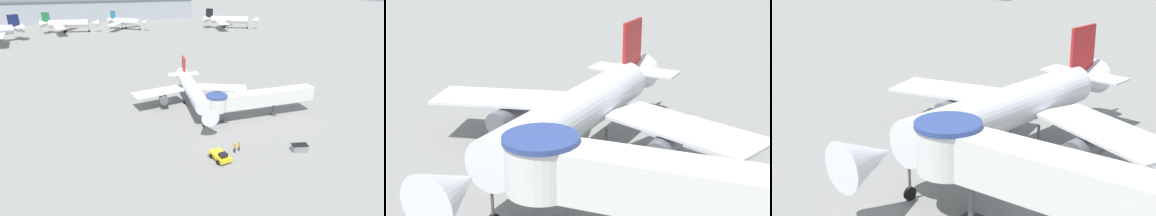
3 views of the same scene
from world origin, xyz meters
TOP-DOWN VIEW (x-y plane):
  - ground_plane at (0.00, 0.00)m, footprint 800.00×800.00m
  - main_airplane at (0.24, 0.55)m, footprint 26.05×28.00m
  - jet_bridge at (9.45, -9.77)m, footprint 23.34×4.60m
  - traffic_cone_starboard_wing at (10.11, -1.36)m, footprint 0.46×0.46m

SIDE VIEW (x-z plane):
  - ground_plane at x=0.00m, z-range 0.00..0.00m
  - traffic_cone_starboard_wing at x=10.11m, z-range -0.02..0.74m
  - main_airplane at x=0.24m, z-range -0.66..8.18m
  - jet_bridge at x=9.45m, z-range 1.24..7.07m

